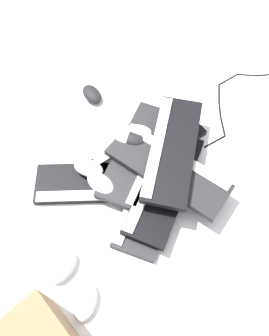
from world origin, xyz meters
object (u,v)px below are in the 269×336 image
keyboard_1 (149,146)px  mouse_4 (89,168)px  keyboard_6 (172,149)px  mouse_3 (101,183)px  mouse_1 (126,137)px  mouse_7 (86,302)px  mouse_0 (137,132)px  keyboard_0 (152,195)px  mouse_6 (92,94)px  mouse_5 (131,138)px  keyboard_5 (168,168)px  keyboard_3 (139,153)px  keyboard_4 (164,184)px  mouse_2 (64,267)px  keyboard_2 (98,183)px

keyboard_1 → mouse_4: mouse_4 is taller
keyboard_6 → mouse_3: bearing=-90.3°
mouse_1 → keyboard_1: bearing=22.9°
mouse_7 → keyboard_1: bearing=-5.1°
mouse_0 → mouse_7: bearing=80.9°
keyboard_0 → mouse_1: 0.23m
mouse_6 → mouse_7: bearing=-30.6°
keyboard_1 → mouse_5: 0.10m
keyboard_0 → keyboard_5: (-0.05, 0.08, 0.06)m
mouse_0 → mouse_5: 0.03m
keyboard_6 → mouse_5: bearing=-136.7°
mouse_3 → mouse_6: size_ratio=1.00×
keyboard_3 → keyboard_4: size_ratio=0.99×
mouse_2 → mouse_6: bearing=-150.8°
mouse_1 → mouse_3: (0.13, -0.15, -0.03)m
keyboard_3 → keyboard_5: (0.12, 0.06, 0.03)m
keyboard_6 → mouse_4: (-0.08, -0.29, -0.05)m
mouse_0 → mouse_3: mouse_0 is taller
keyboard_1 → mouse_3: bearing=-68.2°
keyboard_3 → mouse_6: bearing=-171.2°
keyboard_0 → mouse_6: 0.52m
keyboard_2 → mouse_2: bearing=-40.4°
mouse_0 → mouse_7: (0.46, -0.37, -0.06)m
mouse_0 → mouse_2: (0.34, -0.40, -0.06)m
mouse_1 → mouse_6: mouse_1 is taller
keyboard_4 → mouse_3: size_ratio=3.83×
keyboard_4 → mouse_7: size_ratio=3.83×
mouse_0 → mouse_6: mouse_0 is taller
keyboard_2 → keyboard_3: (-0.04, 0.18, 0.03)m
keyboard_4 → mouse_7: bearing=-56.9°
mouse_2 → mouse_5: mouse_5 is taller
keyboard_1 → mouse_6: 0.35m
keyboard_3 → mouse_2: keyboard_3 is taller
keyboard_3 → mouse_0: mouse_0 is taller
mouse_2 → mouse_7: bearing=69.8°
keyboard_0 → keyboard_4: keyboard_4 is taller
keyboard_3 → mouse_5: (-0.05, -0.01, 0.04)m
mouse_6 → mouse_7: 0.81m
mouse_1 → mouse_7: size_ratio=1.00×
keyboard_0 → mouse_0: mouse_0 is taller
keyboard_4 → mouse_2: 0.43m
mouse_1 → mouse_4: size_ratio=1.00×
mouse_0 → mouse_7: mouse_0 is taller
mouse_0 → mouse_4: (0.05, -0.21, -0.03)m
mouse_3 → mouse_5: mouse_5 is taller
mouse_3 → mouse_7: size_ratio=1.00×
mouse_3 → mouse_7: 0.38m
keyboard_6 → mouse_4: bearing=-104.7°
mouse_3 → mouse_4: size_ratio=1.00×
keyboard_0 → keyboard_1: same height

